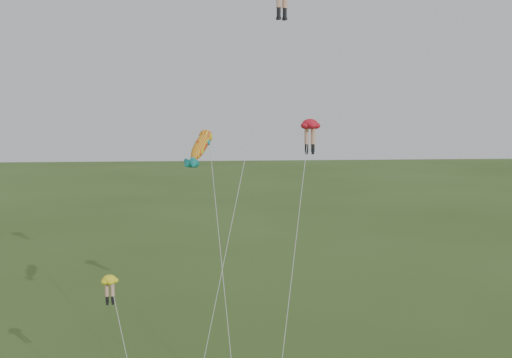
{
  "coord_description": "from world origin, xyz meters",
  "views": [
    {
      "loc": [
        0.03,
        -28.47,
        16.57
      ],
      "look_at": [
        2.74,
        6.0,
        12.23
      ],
      "focal_mm": 40.0,
      "sensor_mm": 36.0,
      "label": 1
    }
  ],
  "objects": [
    {
      "name": "fish_kite",
      "position": [
        -0.6,
        6.57,
        14.18
      ],
      "size": [
        3.01,
        10.65,
        15.45
      ],
      "rotation": [
        0.65,
        0.0,
        -0.46
      ],
      "color": "yellow",
      "rests_on": "ground"
    },
    {
      "name": "legs_kite_yellow",
      "position": [
        -5.37,
        1.34,
        7.03
      ],
      "size": [
        2.84,
        4.57,
        7.72
      ],
      "rotation": [
        0.0,
        0.0,
        0.11
      ],
      "color": "yellow",
      "rests_on": "ground"
    },
    {
      "name": "legs_kite_red_mid",
      "position": [
        6.22,
        7.23,
        15.06
      ],
      "size": [
        4.41,
        11.59,
        15.88
      ],
      "rotation": [
        0.0,
        0.0,
        -0.13
      ],
      "color": "red",
      "rests_on": "ground"
    }
  ]
}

